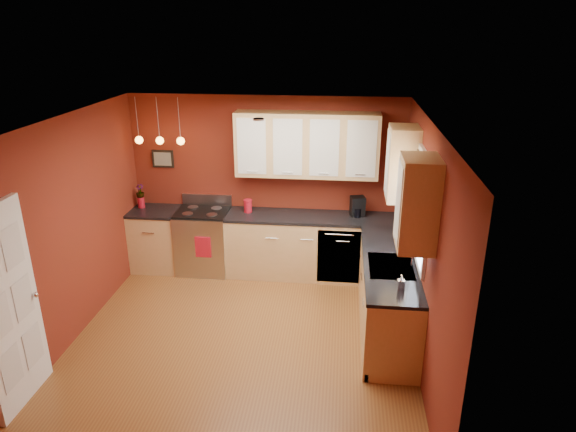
# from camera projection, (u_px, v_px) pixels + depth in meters

# --- Properties ---
(floor) EXTENTS (4.20, 4.20, 0.00)m
(floor) POSITION_uv_depth(u_px,v_px,m) (243.00, 341.00, 6.11)
(floor) COLOR brown
(floor) RESTS_ON ground
(ceiling) EXTENTS (4.00, 4.20, 0.02)m
(ceiling) POSITION_uv_depth(u_px,v_px,m) (234.00, 123.00, 5.18)
(ceiling) COLOR beige
(ceiling) RESTS_ON wall_back
(wall_back) EXTENTS (4.00, 0.02, 2.60)m
(wall_back) POSITION_uv_depth(u_px,v_px,m) (267.00, 184.00, 7.59)
(wall_back) COLOR maroon
(wall_back) RESTS_ON floor
(wall_front) EXTENTS (4.00, 0.02, 2.60)m
(wall_front) POSITION_uv_depth(u_px,v_px,m) (181.00, 358.00, 3.69)
(wall_front) COLOR maroon
(wall_front) RESTS_ON floor
(wall_left) EXTENTS (0.02, 4.20, 2.60)m
(wall_left) POSITION_uv_depth(u_px,v_px,m) (66.00, 233.00, 5.85)
(wall_left) COLOR maroon
(wall_left) RESTS_ON floor
(wall_right) EXTENTS (0.02, 4.20, 2.60)m
(wall_right) POSITION_uv_depth(u_px,v_px,m) (424.00, 249.00, 5.44)
(wall_right) COLOR maroon
(wall_right) RESTS_ON floor
(base_cabinets_back_left) EXTENTS (0.70, 0.60, 0.90)m
(base_cabinets_back_left) POSITION_uv_depth(u_px,v_px,m) (157.00, 240.00, 7.79)
(base_cabinets_back_left) COLOR tan
(base_cabinets_back_left) RESTS_ON floor
(base_cabinets_back_right) EXTENTS (2.54, 0.60, 0.90)m
(base_cabinets_back_right) POSITION_uv_depth(u_px,v_px,m) (314.00, 247.00, 7.54)
(base_cabinets_back_right) COLOR tan
(base_cabinets_back_right) RESTS_ON floor
(base_cabinets_right) EXTENTS (0.60, 2.10, 0.90)m
(base_cabinets_right) POSITION_uv_depth(u_px,v_px,m) (387.00, 297.00, 6.19)
(base_cabinets_right) COLOR tan
(base_cabinets_right) RESTS_ON floor
(counter_back_left) EXTENTS (0.70, 0.62, 0.04)m
(counter_back_left) POSITION_uv_depth(u_px,v_px,m) (154.00, 211.00, 7.62)
(counter_back_left) COLOR black
(counter_back_left) RESTS_ON base_cabinets_back_left
(counter_back_right) EXTENTS (2.54, 0.62, 0.04)m
(counter_back_right) POSITION_uv_depth(u_px,v_px,m) (314.00, 217.00, 7.38)
(counter_back_right) COLOR black
(counter_back_right) RESTS_ON base_cabinets_back_right
(counter_right) EXTENTS (0.62, 2.10, 0.04)m
(counter_right) POSITION_uv_depth(u_px,v_px,m) (390.00, 262.00, 6.02)
(counter_right) COLOR black
(counter_right) RESTS_ON base_cabinets_right
(gas_range) EXTENTS (0.76, 0.64, 1.11)m
(gas_range) POSITION_uv_depth(u_px,v_px,m) (204.00, 240.00, 7.70)
(gas_range) COLOR #AFAEB3
(gas_range) RESTS_ON floor
(dishwasher_front) EXTENTS (0.60, 0.02, 0.80)m
(dishwasher_front) POSITION_uv_depth(u_px,v_px,m) (339.00, 257.00, 7.24)
(dishwasher_front) COLOR #AFAEB3
(dishwasher_front) RESTS_ON base_cabinets_back_right
(sink) EXTENTS (0.50, 0.70, 0.33)m
(sink) POSITION_uv_depth(u_px,v_px,m) (391.00, 268.00, 5.89)
(sink) COLOR gray
(sink) RESTS_ON counter_right
(window) EXTENTS (0.06, 1.02, 1.22)m
(window) POSITION_uv_depth(u_px,v_px,m) (421.00, 205.00, 5.58)
(window) COLOR white
(window) RESTS_ON wall_right
(door_left_wall) EXTENTS (0.12, 0.82, 2.05)m
(door_left_wall) POSITION_uv_depth(u_px,v_px,m) (9.00, 309.00, 4.83)
(door_left_wall) COLOR white
(door_left_wall) RESTS_ON floor
(upper_cabinets_back) EXTENTS (2.00, 0.35, 0.90)m
(upper_cabinets_back) POSITION_uv_depth(u_px,v_px,m) (307.00, 145.00, 7.14)
(upper_cabinets_back) COLOR tan
(upper_cabinets_back) RESTS_ON wall_back
(upper_cabinets_right) EXTENTS (0.35, 1.95, 0.90)m
(upper_cabinets_right) POSITION_uv_depth(u_px,v_px,m) (409.00, 181.00, 5.53)
(upper_cabinets_right) COLOR tan
(upper_cabinets_right) RESTS_ON wall_right
(wall_picture) EXTENTS (0.32, 0.03, 0.26)m
(wall_picture) POSITION_uv_depth(u_px,v_px,m) (163.00, 159.00, 7.61)
(wall_picture) COLOR black
(wall_picture) RESTS_ON wall_back
(pendant_lights) EXTENTS (0.71, 0.11, 0.66)m
(pendant_lights) POSITION_uv_depth(u_px,v_px,m) (160.00, 140.00, 7.16)
(pendant_lights) COLOR gray
(pendant_lights) RESTS_ON ceiling
(red_canister) EXTENTS (0.13, 0.13, 0.19)m
(red_canister) POSITION_uv_depth(u_px,v_px,m) (248.00, 206.00, 7.49)
(red_canister) COLOR #B51323
(red_canister) RESTS_ON counter_back_right
(red_vase) EXTENTS (0.10, 0.10, 0.16)m
(red_vase) POSITION_uv_depth(u_px,v_px,m) (141.00, 202.00, 7.68)
(red_vase) COLOR #B51323
(red_vase) RESTS_ON counter_back_left
(flowers) EXTENTS (0.13, 0.13, 0.22)m
(flowers) POSITION_uv_depth(u_px,v_px,m) (140.00, 192.00, 7.62)
(flowers) COLOR #B51323
(flowers) RESTS_ON red_vase
(coffee_maker) EXTENTS (0.23, 0.23, 0.29)m
(coffee_maker) POSITION_uv_depth(u_px,v_px,m) (357.00, 207.00, 7.34)
(coffee_maker) COLOR black
(coffee_maker) RESTS_ON counter_back_right
(soap_pump) EXTENTS (0.08, 0.08, 0.16)m
(soap_pump) POSITION_uv_depth(u_px,v_px,m) (401.00, 282.00, 5.33)
(soap_pump) COLOR silver
(soap_pump) RESTS_ON counter_right
(dish_towel) EXTENTS (0.23, 0.02, 0.31)m
(dish_towel) POSITION_uv_depth(u_px,v_px,m) (203.00, 247.00, 7.37)
(dish_towel) COLOR #B51323
(dish_towel) RESTS_ON gas_range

